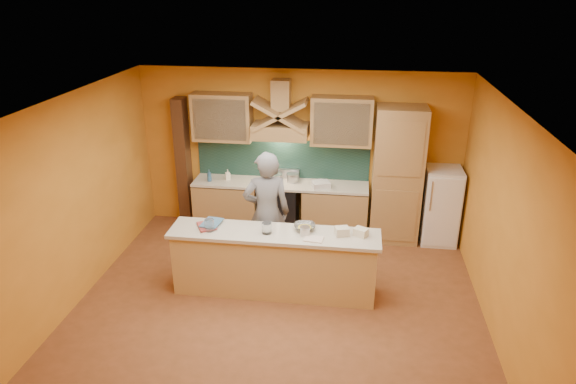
# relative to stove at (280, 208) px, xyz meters

# --- Properties ---
(floor) EXTENTS (5.50, 5.00, 0.01)m
(floor) POSITION_rel_stove_xyz_m (0.30, -2.20, -0.45)
(floor) COLOR brown
(floor) RESTS_ON ground
(ceiling) EXTENTS (5.50, 5.00, 0.01)m
(ceiling) POSITION_rel_stove_xyz_m (0.30, -2.20, 2.35)
(ceiling) COLOR white
(ceiling) RESTS_ON wall_back
(wall_back) EXTENTS (5.50, 0.02, 2.80)m
(wall_back) POSITION_rel_stove_xyz_m (0.30, 0.30, 0.95)
(wall_back) COLOR orange
(wall_back) RESTS_ON floor
(wall_front) EXTENTS (5.50, 0.02, 2.80)m
(wall_front) POSITION_rel_stove_xyz_m (0.30, -4.70, 0.95)
(wall_front) COLOR orange
(wall_front) RESTS_ON floor
(wall_left) EXTENTS (0.02, 5.00, 2.80)m
(wall_left) POSITION_rel_stove_xyz_m (-2.45, -2.20, 0.95)
(wall_left) COLOR orange
(wall_left) RESTS_ON floor
(wall_right) EXTENTS (0.02, 5.00, 2.80)m
(wall_right) POSITION_rel_stove_xyz_m (3.05, -2.20, 0.95)
(wall_right) COLOR orange
(wall_right) RESTS_ON floor
(base_cabinet_left) EXTENTS (1.10, 0.60, 0.86)m
(base_cabinet_left) POSITION_rel_stove_xyz_m (-0.95, 0.00, -0.02)
(base_cabinet_left) COLOR #AA814D
(base_cabinet_left) RESTS_ON floor
(base_cabinet_right) EXTENTS (1.10, 0.60, 0.86)m
(base_cabinet_right) POSITION_rel_stove_xyz_m (0.95, 0.00, -0.02)
(base_cabinet_right) COLOR #AA814D
(base_cabinet_right) RESTS_ON floor
(counter_top) EXTENTS (3.00, 0.62, 0.04)m
(counter_top) POSITION_rel_stove_xyz_m (-0.00, 0.00, 0.45)
(counter_top) COLOR beige
(counter_top) RESTS_ON base_cabinet_left
(stove) EXTENTS (0.60, 0.58, 0.90)m
(stove) POSITION_rel_stove_xyz_m (0.00, 0.00, 0.00)
(stove) COLOR black
(stove) RESTS_ON floor
(backsplash) EXTENTS (3.00, 0.03, 0.70)m
(backsplash) POSITION_rel_stove_xyz_m (-0.00, 0.28, 0.80)
(backsplash) COLOR #16312C
(backsplash) RESTS_ON wall_back
(range_hood) EXTENTS (0.92, 0.50, 0.24)m
(range_hood) POSITION_rel_stove_xyz_m (0.00, 0.05, 1.37)
(range_hood) COLOR #AA814D
(range_hood) RESTS_ON wall_back
(hood_chimney) EXTENTS (0.30, 0.30, 0.50)m
(hood_chimney) POSITION_rel_stove_xyz_m (0.00, 0.15, 1.95)
(hood_chimney) COLOR #AA814D
(hood_chimney) RESTS_ON wall_back
(upper_cabinet_left) EXTENTS (1.00, 0.35, 0.80)m
(upper_cabinet_left) POSITION_rel_stove_xyz_m (-1.00, 0.12, 1.55)
(upper_cabinet_left) COLOR #AA814D
(upper_cabinet_left) RESTS_ON wall_back
(upper_cabinet_right) EXTENTS (1.00, 0.35, 0.80)m
(upper_cabinet_right) POSITION_rel_stove_xyz_m (1.00, 0.12, 1.55)
(upper_cabinet_right) COLOR #AA814D
(upper_cabinet_right) RESTS_ON wall_back
(pantry_column) EXTENTS (0.80, 0.60, 2.30)m
(pantry_column) POSITION_rel_stove_xyz_m (1.95, 0.00, 0.70)
(pantry_column) COLOR #AA814D
(pantry_column) RESTS_ON floor
(fridge) EXTENTS (0.58, 0.60, 1.30)m
(fridge) POSITION_rel_stove_xyz_m (2.70, 0.00, 0.20)
(fridge) COLOR white
(fridge) RESTS_ON floor
(trim_column_left) EXTENTS (0.20, 0.30, 2.30)m
(trim_column_left) POSITION_rel_stove_xyz_m (-1.75, 0.15, 0.70)
(trim_column_left) COLOR #472816
(trim_column_left) RESTS_ON floor
(island_body) EXTENTS (2.80, 0.55, 0.88)m
(island_body) POSITION_rel_stove_xyz_m (0.20, -1.90, -0.01)
(island_body) COLOR tan
(island_body) RESTS_ON floor
(island_top) EXTENTS (2.90, 0.62, 0.05)m
(island_top) POSITION_rel_stove_xyz_m (0.20, -1.90, 0.47)
(island_top) COLOR beige
(island_top) RESTS_ON island_body
(person) EXTENTS (0.79, 0.61, 1.91)m
(person) POSITION_rel_stove_xyz_m (0.00, -1.34, 0.50)
(person) COLOR slate
(person) RESTS_ON floor
(pot_large) EXTENTS (0.27, 0.27, 0.14)m
(pot_large) POSITION_rel_stove_xyz_m (-0.09, 0.01, 0.52)
(pot_large) COLOR silver
(pot_large) RESTS_ON stove
(pot_small) EXTENTS (0.22, 0.22, 0.15)m
(pot_small) POSITION_rel_stove_xyz_m (0.20, 0.07, 0.52)
(pot_small) COLOR #B1B2B8
(pot_small) RESTS_ON stove
(soap_bottle_a) EXTENTS (0.11, 0.11, 0.18)m
(soap_bottle_a) POSITION_rel_stove_xyz_m (-0.93, 0.03, 0.56)
(soap_bottle_a) COLOR white
(soap_bottle_a) RESTS_ON counter_top
(soap_bottle_b) EXTENTS (0.10, 0.10, 0.21)m
(soap_bottle_b) POSITION_rel_stove_xyz_m (-1.22, -0.09, 0.57)
(soap_bottle_b) COLOR #2E5980
(soap_bottle_b) RESTS_ON counter_top
(bowl_back) EXTENTS (0.27, 0.27, 0.07)m
(bowl_back) POSITION_rel_stove_xyz_m (0.69, -0.01, 0.51)
(bowl_back) COLOR silver
(bowl_back) RESTS_ON counter_top
(dish_rack) EXTENTS (0.35, 0.31, 0.10)m
(dish_rack) POSITION_rel_stove_xyz_m (0.70, -0.13, 0.52)
(dish_rack) COLOR silver
(dish_rack) RESTS_ON counter_top
(book_lower) EXTENTS (0.35, 0.39, 0.03)m
(book_lower) POSITION_rel_stove_xyz_m (-0.86, -1.93, 0.51)
(book_lower) COLOR #A63D3B
(book_lower) RESTS_ON island_top
(book_upper) EXTENTS (0.29, 0.36, 0.03)m
(book_upper) POSITION_rel_stove_xyz_m (-0.82, -1.79, 0.53)
(book_upper) COLOR #40698D
(book_upper) RESTS_ON island_top
(jar_large) EXTENTS (0.17, 0.17, 0.17)m
(jar_large) POSITION_rel_stove_xyz_m (-0.68, -1.97, 0.58)
(jar_large) COLOR silver
(jar_large) RESTS_ON island_top
(jar_small) EXTENTS (0.13, 0.13, 0.15)m
(jar_small) POSITION_rel_stove_xyz_m (0.11, -1.94, 0.57)
(jar_small) COLOR white
(jar_small) RESTS_ON island_top
(kitchen_scale) EXTENTS (0.14, 0.14, 0.10)m
(kitchen_scale) POSITION_rel_stove_xyz_m (0.62, -1.92, 0.55)
(kitchen_scale) COLOR silver
(kitchen_scale) RESTS_ON island_top
(mixing_bowl) EXTENTS (0.33, 0.33, 0.07)m
(mixing_bowl) POSITION_rel_stove_xyz_m (0.60, -1.75, 0.53)
(mixing_bowl) COLOR silver
(mixing_bowl) RESTS_ON island_top
(cloth) EXTENTS (0.27, 0.22, 0.02)m
(cloth) POSITION_rel_stove_xyz_m (0.76, -2.04, 0.50)
(cloth) COLOR beige
(cloth) RESTS_ON island_top
(grocery_bag_a) EXTENTS (0.21, 0.19, 0.12)m
(grocery_bag_a) POSITION_rel_stove_xyz_m (1.12, -1.86, 0.55)
(grocery_bag_a) COLOR beige
(grocery_bag_a) RESTS_ON island_top
(grocery_bag_b) EXTENTS (0.22, 0.20, 0.11)m
(grocery_bag_b) POSITION_rel_stove_xyz_m (1.37, -1.84, 0.55)
(grocery_bag_b) COLOR beige
(grocery_bag_b) RESTS_ON island_top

